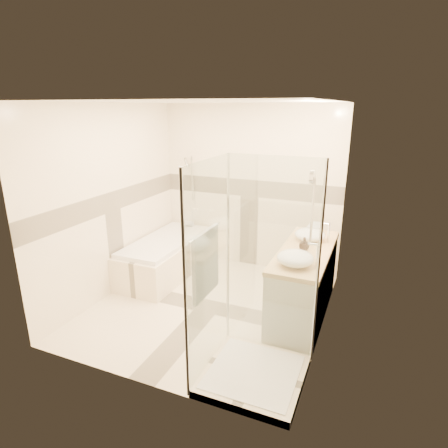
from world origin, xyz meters
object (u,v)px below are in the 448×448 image
at_px(vessel_sink_near, 310,235).
at_px(amenity_bottle_a, 303,245).
at_px(vessel_sink_far, 295,258).
at_px(amenity_bottle_b, 304,244).
at_px(vanity, 304,282).
at_px(bathtub, 166,255).
at_px(shower_enclosure, 246,325).

relative_size(vessel_sink_near, amenity_bottle_a, 2.48).
distance_m(vessel_sink_far, amenity_bottle_b, 0.47).
distance_m(vanity, vessel_sink_near, 0.60).
bearing_deg(vessel_sink_far, vessel_sink_near, 90.00).
distance_m(bathtub, vanity, 2.18).
bearing_deg(bathtub, vessel_sink_far, -21.87).
height_order(vessel_sink_far, amenity_bottle_b, same).
bearing_deg(vessel_sink_near, vanity, -86.51).
distance_m(shower_enclosure, amenity_bottle_a, 1.29).
distance_m(bathtub, vessel_sink_near, 2.22).
distance_m(bathtub, shower_enclosure, 2.47).
height_order(bathtub, vanity, vanity).
bearing_deg(amenity_bottle_a, amenity_bottle_b, 90.00).
xyz_separation_m(vanity, amenity_bottle_b, (-0.02, -0.03, 0.50)).
relative_size(amenity_bottle_a, amenity_bottle_b, 0.97).
bearing_deg(amenity_bottle_b, amenity_bottle_a, -90.00).
distance_m(bathtub, amenity_bottle_b, 2.25).
xyz_separation_m(vessel_sink_far, amenity_bottle_a, (0.00, 0.42, -0.00)).
bearing_deg(vessel_sink_near, bathtub, 179.39).
height_order(amenity_bottle_a, amenity_bottle_b, amenity_bottle_b).
xyz_separation_m(bathtub, vessel_sink_near, (2.13, -0.02, 0.62)).
bearing_deg(shower_enclosure, bathtub, 138.90).
bearing_deg(vessel_sink_far, vanity, 87.73).
relative_size(vanity, vessel_sink_far, 4.14).
xyz_separation_m(bathtub, vessel_sink_far, (2.13, -0.85, 0.62)).
distance_m(vessel_sink_near, amenity_bottle_b, 0.36).
bearing_deg(vessel_sink_near, amenity_bottle_a, -90.00).
height_order(shower_enclosure, amenity_bottle_a, shower_enclosure).
height_order(vessel_sink_near, amenity_bottle_a, same).
relative_size(bathtub, vessel_sink_near, 4.51).
bearing_deg(amenity_bottle_a, shower_enclosure, -102.94).
relative_size(vessel_sink_near, amenity_bottle_b, 2.42).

